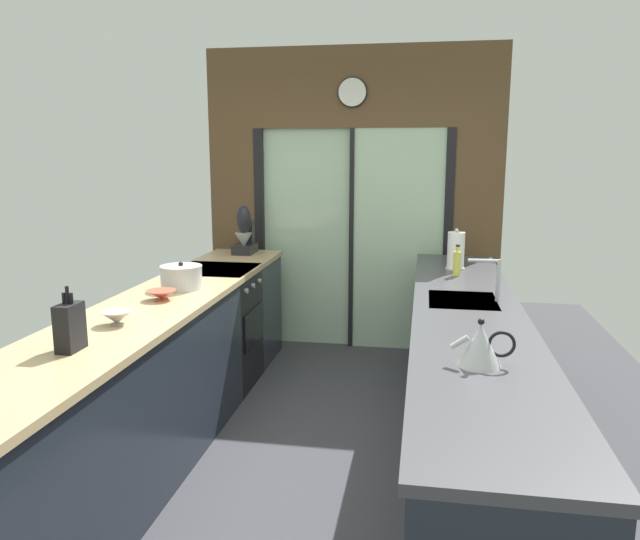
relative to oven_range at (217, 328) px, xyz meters
The scene contains 15 objects.
ground_plane 1.21m from the oven_range, 35.58° to the right, with size 5.04×7.60×0.02m, color #38383D.
back_wall_unit 1.81m from the oven_range, 51.68° to the left, with size 2.64×0.12×2.70m.
left_counter_run 1.12m from the oven_range, 90.08° to the right, with size 0.62×3.80×0.92m.
right_counter_run 2.05m from the oven_range, 27.56° to the right, with size 0.62×3.80×0.92m.
sink_faucet 2.18m from the oven_range, 19.61° to the right, with size 0.19×0.02×0.25m.
oven_range is the anchor object (origin of this frame).
mixing_bowl_near 1.63m from the oven_range, 89.32° to the right, with size 0.16×0.16×0.07m.
mixing_bowl_far 1.12m from the oven_range, 88.95° to the right, with size 0.18×0.18×0.06m.
knife_block 2.05m from the oven_range, 89.46° to the right, with size 0.08×0.14×0.29m.
stand_mixer 0.96m from the oven_range, 88.56° to the left, with size 0.17×0.27×0.42m.
stock_pot 0.88m from the oven_range, 88.48° to the right, with size 0.27×0.27×0.18m.
kettle 2.65m from the oven_range, 46.04° to the right, with size 0.26×0.18×0.20m.
soap_bottle_near 1.88m from the oven_range, ahead, with size 0.06×0.06×0.22m.
soap_bottle_far 1.95m from the oven_range, 15.74° to the left, with size 0.07×0.07×0.22m.
paper_towel_roll 1.92m from the oven_range, ahead, with size 0.15×0.15×0.31m.
Camera 1 is at (0.64, -3.11, 1.79)m, focal length 34.31 mm.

